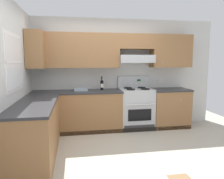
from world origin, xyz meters
name	(u,v)px	position (x,y,z in m)	size (l,w,h in m)	color
ground_plane	(112,151)	(0.00, 0.00, 0.00)	(7.04, 7.04, 0.00)	#B2AA99
wall_back	(117,65)	(0.40, 1.53, 1.48)	(4.68, 0.57, 2.55)	silver
wall_left	(14,75)	(-1.59, 0.23, 1.34)	(0.47, 4.00, 2.55)	silver
counter_back_run	(107,110)	(0.11, 1.24, 0.45)	(3.60, 0.65, 0.91)	olive
counter_left_run	(36,130)	(-1.24, 0.00, 0.45)	(0.63, 1.91, 0.91)	olive
stove	(136,108)	(0.80, 1.25, 0.48)	(0.76, 0.62, 1.20)	#B7BABC
wine_bottle	(102,84)	(0.01, 1.36, 1.04)	(0.07, 0.08, 0.33)	black
bowl	(81,90)	(-0.47, 1.30, 0.93)	(0.30, 0.22, 0.06)	#9EADB7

